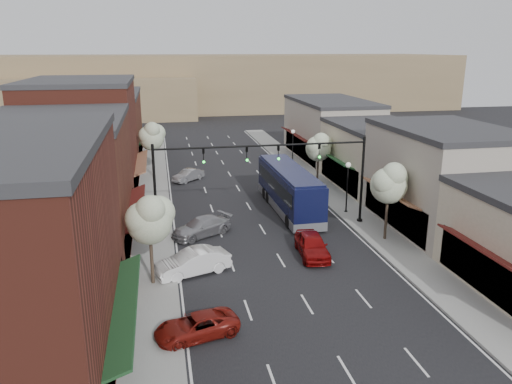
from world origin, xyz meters
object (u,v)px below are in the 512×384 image
signal_mast_left (187,175)px  tree_right_far (319,146)px  tree_right_near (390,182)px  coach_bus (289,189)px  tree_left_far (152,136)px  red_hatchback (312,245)px  tree_left_near (150,218)px  lamp_post_near (348,179)px  lamp_post_far (293,142)px  parked_car_a (197,326)px  parked_car_b (193,262)px  parked_car_e (188,175)px  parked_car_c (202,227)px  signal_mast_right (334,168)px

signal_mast_left → tree_right_far: size_ratio=1.51×
tree_right_near → coach_bus: (-5.14, 8.27, -2.50)m
tree_right_near → tree_left_far: tree_left_far is taller
tree_right_far → red_hatchback: tree_right_far is taller
tree_left_near → lamp_post_near: (16.05, 10.56, -1.22)m
signal_mast_left → red_hatchback: (7.86, -5.66, -3.84)m
lamp_post_far → parked_car_a: (-14.00, -34.05, -2.43)m
tree_right_near → tree_right_far: 16.01m
tree_left_far → parked_car_b: bearing=-84.5°
parked_car_e → coach_bus: bearing=-9.9°
signal_mast_left → parked_car_c: (0.88, -0.43, -3.93)m
tree_right_far → red_hatchback: size_ratio=1.18×
lamp_post_far → coach_bus: lamp_post_far is taller
tree_right_near → red_hatchback: tree_right_near is taller
parked_car_c → parked_car_a: bearing=-37.0°
signal_mast_left → parked_car_b: signal_mast_left is taller
tree_right_far → signal_mast_left: bearing=-139.5°
lamp_post_near → coach_bus: (-4.59, 1.72, -1.06)m
tree_left_far → red_hatchback: size_ratio=1.34×
parked_car_a → parked_car_b: (0.33, 7.13, 0.20)m
signal_mast_right → lamp_post_near: signal_mast_right is taller
signal_mast_left → lamp_post_far: size_ratio=1.85×
tree_right_near → parked_car_b: (-14.21, -2.87, -3.68)m
tree_right_near → red_hatchback: bearing=-165.3°
coach_bus → parked_car_e: 14.13m
lamp_post_far → parked_car_c: size_ratio=0.93×
tree_left_near → parked_car_c: 9.10m
signal_mast_right → tree_left_far: signal_mast_right is taller
tree_right_far → tree_left_near: size_ratio=0.95×
signal_mast_right → lamp_post_far: (2.18, 20.00, -1.62)m
lamp_post_far → signal_mast_left: bearing=-123.9°
signal_mast_right → tree_right_far: bearing=77.1°
lamp_post_far → parked_car_e: 13.39m
tree_left_far → parked_car_e: bearing=-30.5°
tree_left_near → parked_car_b: (2.39, 1.13, -3.45)m
tree_right_near → lamp_post_far: bearing=91.3°
signal_mast_right → tree_left_near: 16.05m
tree_left_far → parked_car_a: tree_left_far is taller
lamp_post_near → parked_car_c: bearing=-166.8°
lamp_post_far → red_hatchback: lamp_post_far is taller
lamp_post_near → parked_car_b: (-13.67, -9.42, -2.23)m
tree_left_far → parked_car_b: 25.27m
tree_left_near → lamp_post_near: bearing=33.3°
parked_car_a → lamp_post_near: bearing=124.6°
lamp_post_far → parked_car_c: bearing=-121.5°
red_hatchback → parked_car_a: size_ratio=1.11×
tree_left_far → lamp_post_near: (16.05, -15.44, -1.60)m
lamp_post_near → tree_left_far: bearing=136.1°
parked_car_a → parked_car_b: parked_car_b is taller
tree_left_far → lamp_post_far: 16.26m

